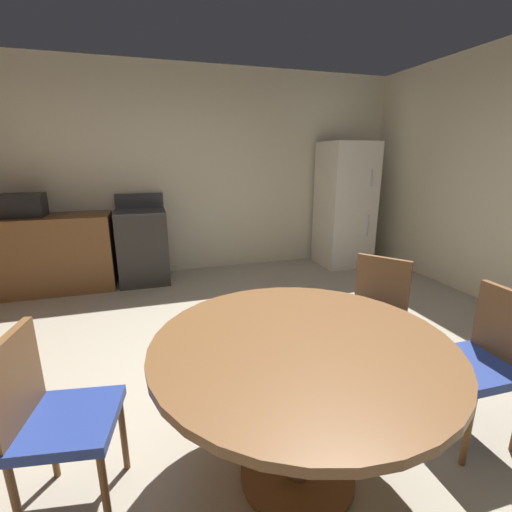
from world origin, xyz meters
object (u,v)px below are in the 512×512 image
at_px(dining_table, 301,370).
at_px(chair_east, 486,356).
at_px(refrigerator, 345,205).
at_px(chair_northeast, 375,311).
at_px(chair_west, 50,413).
at_px(microwave, 23,205).
at_px(oven_range, 143,246).

distance_m(dining_table, chair_east, 1.10).
xyz_separation_m(refrigerator, chair_northeast, (-1.25, -2.57, -0.38)).
bearing_deg(chair_northeast, chair_west, -23.16).
relative_size(refrigerator, chair_west, 2.02).
bearing_deg(refrigerator, microwave, 179.30).
distance_m(refrigerator, chair_west, 4.45).
bearing_deg(oven_range, dining_table, -77.93).
xyz_separation_m(refrigerator, chair_west, (-3.21, -3.06, -0.38)).
bearing_deg(chair_west, chair_northeast, 23.16).
height_order(refrigerator, chair_west, refrigerator).
relative_size(refrigerator, dining_table, 1.29).
bearing_deg(oven_range, microwave, -179.83).
bearing_deg(chair_west, oven_range, 92.15).
bearing_deg(chair_east, dining_table, -0.00).
xyz_separation_m(oven_range, dining_table, (0.70, -3.29, 0.15)).
relative_size(oven_range, chair_northeast, 1.26).
height_order(microwave, chair_east, microwave).
distance_m(microwave, chair_west, 3.27).
height_order(oven_range, chair_northeast, oven_range).
bearing_deg(chair_east, oven_range, -60.06).
xyz_separation_m(dining_table, chair_east, (1.10, -0.03, -0.11)).
xyz_separation_m(microwave, chair_east, (3.05, -3.31, -0.53)).
bearing_deg(dining_table, chair_east, -1.43).
distance_m(oven_range, microwave, 1.37).
height_order(refrigerator, dining_table, refrigerator).
distance_m(refrigerator, microwave, 4.08).
bearing_deg(oven_range, chair_northeast, -58.99).
relative_size(oven_range, chair_east, 1.26).
bearing_deg(refrigerator, oven_range, 178.91).
distance_m(refrigerator, chair_northeast, 2.88).
height_order(chair_east, chair_northeast, same).
distance_m(microwave, chair_east, 4.53).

